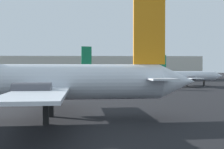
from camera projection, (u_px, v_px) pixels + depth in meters
name	position (u px, v px, depth m)	size (l,w,h in m)	color
airplane_at_gate	(39.00, 82.00, 27.19)	(33.57, 25.76, 12.69)	silver
airplane_distant	(46.00, 75.00, 72.55)	(32.08, 24.20, 11.41)	#B2BCCC
airplane_far_right	(186.00, 76.00, 80.15)	(23.81, 17.12, 9.23)	silver
terminal_building	(99.00, 68.00, 131.45)	(93.01, 25.03, 10.73)	beige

